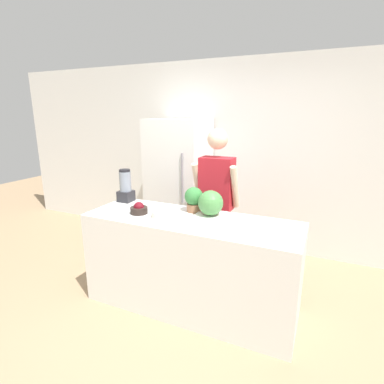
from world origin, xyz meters
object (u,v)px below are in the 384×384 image
Objects in this scene: blender at (126,187)px; potted_plant at (194,199)px; bowl_cream at (160,214)px; refrigerator at (179,184)px; person at (216,202)px; watermelon at (211,203)px; bowl_cherries at (139,209)px.

blender reaches higher than potted_plant.
potted_plant reaches higher than bowl_cream.
person is at bearing -37.71° from refrigerator.
watermelon is 1.05m from blender.
blender reaches higher than bowl_cream.
blender is (-0.13, -1.05, 0.18)m from refrigerator.
bowl_cream is at bearing -153.77° from watermelon.
potted_plant is (0.84, -0.02, -0.03)m from blender.
person reaches higher than bowl_cherries.
person is (0.78, -0.60, -0.01)m from refrigerator.
person is 10.21× the size of bowl_cream.
bowl_cream is at bearing -127.96° from potted_plant.
refrigerator is 7.25× the size of potted_plant.
blender reaches higher than bowl_cherries.
refrigerator is 0.98m from person.
blender is at bearing -97.32° from refrigerator.
person reaches higher than potted_plant.
bowl_cherries is at bearing -149.36° from potted_plant.
bowl_cream is at bearing -70.33° from refrigerator.
watermelon is 0.96× the size of potted_plant.
watermelon is at bearing -51.39° from refrigerator.
person is 7.18× the size of watermelon.
bowl_cherries is (0.24, -1.34, 0.06)m from refrigerator.
blender is at bearing 175.08° from watermelon.
watermelon reaches higher than bowl_cherries.
bowl_cherries is at bearing 178.62° from bowl_cream.
person is 4.76× the size of blender.
potted_plant is at bearing -1.21° from blender.
blender reaches higher than watermelon.
watermelon is at bearing -76.06° from person.
refrigerator reaches higher than person.
refrigerator is 5.00× the size of blender.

